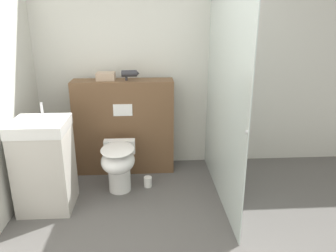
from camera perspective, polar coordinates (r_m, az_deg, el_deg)
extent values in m
cube|color=silver|center=(4.10, -3.61, 10.07)|extent=(8.00, 0.06, 2.50)
cube|color=brown|center=(4.04, -7.64, -0.10)|extent=(1.19, 0.29, 1.15)
cube|color=white|center=(3.82, -7.94, 2.75)|extent=(0.22, 0.01, 0.14)
cube|color=silver|center=(3.34, 9.57, 4.59)|extent=(0.01, 1.75, 2.13)
sphere|color=#B2B2B7|center=(2.57, 13.62, -1.00)|extent=(0.04, 0.04, 0.04)
cylinder|color=white|center=(3.71, -8.51, -8.41)|extent=(0.24, 0.24, 0.37)
ellipsoid|color=white|center=(3.55, -8.78, -5.99)|extent=(0.36, 0.46, 0.24)
ellipsoid|color=white|center=(3.50, -8.88, -4.02)|extent=(0.35, 0.45, 0.02)
cube|color=white|center=(3.76, -8.49, -3.57)|extent=(0.35, 0.10, 0.16)
cube|color=beige|center=(3.50, -20.67, -7.18)|extent=(0.51, 0.48, 0.82)
cube|color=white|center=(3.34, -21.57, 0.01)|extent=(0.52, 0.49, 0.11)
cylinder|color=silver|center=(3.42, -21.18, 2.70)|extent=(0.02, 0.02, 0.14)
cylinder|color=#2D2D33|center=(3.85, -6.84, 9.07)|extent=(0.17, 0.08, 0.08)
cone|color=#2D2D33|center=(3.85, -5.30, 9.11)|extent=(0.03, 0.07, 0.07)
cylinder|color=#2D2D33|center=(3.86, -7.34, 8.41)|extent=(0.03, 0.03, 0.07)
cube|color=tan|center=(3.92, -10.84, 8.51)|extent=(0.21, 0.17, 0.09)
cylinder|color=white|center=(3.80, -3.60, -9.67)|extent=(0.09, 0.09, 0.12)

